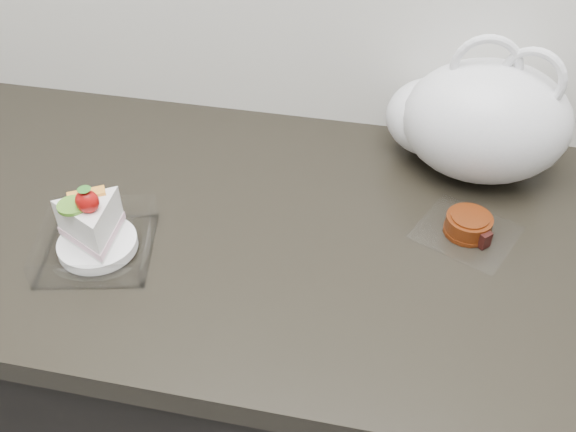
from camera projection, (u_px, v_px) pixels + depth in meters
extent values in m
cube|color=black|center=(294.00, 402.00, 1.28)|extent=(2.00, 0.60, 0.86)
cube|color=black|center=(296.00, 236.00, 0.99)|extent=(2.04, 0.64, 0.04)
cube|color=white|center=(99.00, 249.00, 0.94)|extent=(0.19, 0.19, 0.00)
cylinder|color=white|center=(98.00, 244.00, 0.93)|extent=(0.11, 0.11, 0.02)
ellipsoid|color=red|center=(87.00, 201.00, 0.86)|extent=(0.03, 0.03, 0.03)
cone|color=#2D7223|center=(85.00, 192.00, 0.85)|extent=(0.02, 0.02, 0.01)
cylinder|color=#5CA42F|center=(72.00, 206.00, 0.87)|extent=(0.04, 0.04, 0.01)
cube|color=orange|center=(86.00, 194.00, 0.89)|extent=(0.05, 0.04, 0.01)
cube|color=white|center=(466.00, 232.00, 0.97)|extent=(0.18, 0.17, 0.00)
cylinder|color=#69280C|center=(468.00, 225.00, 0.96)|extent=(0.08, 0.08, 0.03)
cylinder|color=#69280C|center=(467.00, 230.00, 0.96)|extent=(0.09, 0.09, 0.01)
cylinder|color=#69280C|center=(470.00, 217.00, 0.95)|extent=(0.07, 0.07, 0.00)
cube|color=black|center=(483.00, 239.00, 0.94)|extent=(0.03, 0.03, 0.02)
ellipsoid|color=white|center=(486.00, 122.00, 1.02)|extent=(0.29, 0.25, 0.20)
ellipsoid|color=white|center=(432.00, 117.00, 1.07)|extent=(0.18, 0.16, 0.13)
torus|color=white|center=(486.00, 68.00, 0.96)|extent=(0.11, 0.01, 0.11)
torus|color=white|center=(533.00, 79.00, 0.95)|extent=(0.10, 0.05, 0.10)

